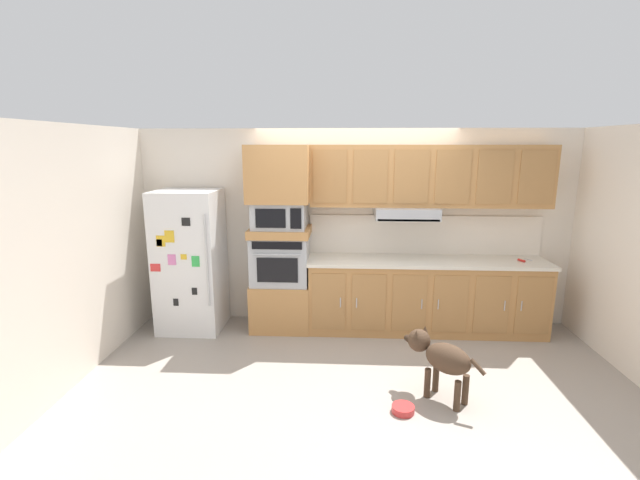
% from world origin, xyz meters
% --- Properties ---
extents(ground_plane, '(9.60, 9.60, 0.00)m').
position_xyz_m(ground_plane, '(0.00, 0.00, 0.00)').
color(ground_plane, '#9E9389').
extents(back_kitchen_wall, '(6.20, 0.12, 2.50)m').
position_xyz_m(back_kitchen_wall, '(0.00, 1.11, 1.25)').
color(back_kitchen_wall, silver).
rests_on(back_kitchen_wall, ground).
extents(side_panel_left, '(0.12, 7.10, 2.50)m').
position_xyz_m(side_panel_left, '(-2.80, 0.00, 1.25)').
color(side_panel_left, silver).
rests_on(side_panel_left, ground).
extents(side_panel_right, '(0.12, 7.10, 2.50)m').
position_xyz_m(side_panel_right, '(2.80, 0.00, 1.25)').
color(side_panel_right, white).
rests_on(side_panel_right, ground).
extents(refrigerator, '(0.76, 0.73, 1.76)m').
position_xyz_m(refrigerator, '(-2.05, 0.68, 0.88)').
color(refrigerator, white).
rests_on(refrigerator, ground).
extents(oven_base_cabinet, '(0.74, 0.62, 0.60)m').
position_xyz_m(oven_base_cabinet, '(-0.92, 0.75, 0.30)').
color(oven_base_cabinet, '#B77F47').
rests_on(oven_base_cabinet, ground).
extents(built_in_oven, '(0.70, 0.62, 0.60)m').
position_xyz_m(built_in_oven, '(-0.92, 0.75, 0.90)').
color(built_in_oven, '#A8AAAF').
rests_on(built_in_oven, oven_base_cabinet).
extents(appliance_mid_shelf, '(0.74, 0.62, 0.10)m').
position_xyz_m(appliance_mid_shelf, '(-0.92, 0.75, 1.25)').
color(appliance_mid_shelf, '#B77F47').
rests_on(appliance_mid_shelf, built_in_oven).
extents(microwave, '(0.64, 0.54, 0.32)m').
position_xyz_m(microwave, '(-0.92, 0.75, 1.46)').
color(microwave, '#A8AAAF').
rests_on(microwave, appliance_mid_shelf).
extents(appliance_upper_cabinet, '(0.74, 0.62, 0.68)m').
position_xyz_m(appliance_upper_cabinet, '(-0.92, 0.75, 1.96)').
color(appliance_upper_cabinet, '#B77F47').
rests_on(appliance_upper_cabinet, microwave).
extents(lower_cabinet_run, '(2.88, 0.63, 0.88)m').
position_xyz_m(lower_cabinet_run, '(0.89, 0.75, 0.44)').
color(lower_cabinet_run, '#B77F47').
rests_on(lower_cabinet_run, ground).
extents(countertop_slab, '(2.92, 0.64, 0.04)m').
position_xyz_m(countertop_slab, '(0.89, 0.75, 0.90)').
color(countertop_slab, silver).
rests_on(countertop_slab, lower_cabinet_run).
extents(backsplash_panel, '(2.92, 0.02, 0.50)m').
position_xyz_m(backsplash_panel, '(0.89, 1.04, 1.17)').
color(backsplash_panel, white).
rests_on(backsplash_panel, countertop_slab).
extents(upper_cabinet_with_hood, '(2.88, 0.48, 0.88)m').
position_xyz_m(upper_cabinet_with_hood, '(0.87, 0.87, 1.90)').
color(upper_cabinet_with_hood, '#B77F47').
rests_on(upper_cabinet_with_hood, backsplash_panel).
extents(screwdriver, '(0.16, 0.15, 0.03)m').
position_xyz_m(screwdriver, '(2.02, 0.71, 0.93)').
color(screwdriver, red).
rests_on(screwdriver, countertop_slab).
extents(dog, '(0.65, 0.61, 0.62)m').
position_xyz_m(dog, '(0.76, -0.79, 0.41)').
color(dog, '#473323').
rests_on(dog, ground).
extents(dog_food_bowl, '(0.20, 0.20, 0.06)m').
position_xyz_m(dog_food_bowl, '(0.40, -1.05, 0.03)').
color(dog_food_bowl, red).
rests_on(dog_food_bowl, ground).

